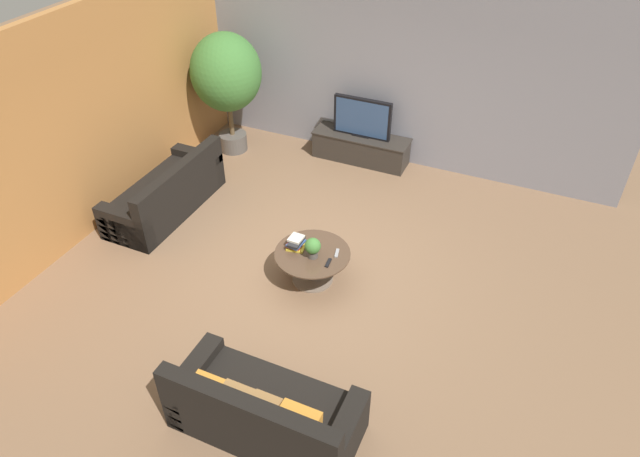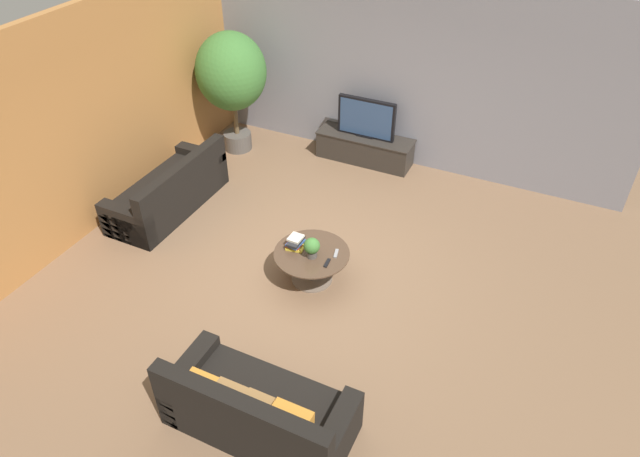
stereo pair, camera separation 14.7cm
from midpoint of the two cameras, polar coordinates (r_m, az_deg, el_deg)
name	(u,v)px [view 1 (the left image)]	position (r m, az deg, el deg)	size (l,w,h in m)	color
ground_plane	(309,269)	(7.60, -1.69, -4.11)	(24.00, 24.00, 0.00)	brown
back_wall_stone	(394,73)	(9.41, 7.00, 15.15)	(7.40, 0.12, 3.00)	gray
side_wall_left	(100,115)	(8.60, -21.64, 10.50)	(0.12, 7.40, 3.00)	#B2753D
media_console	(361,147)	(9.80, 3.67, 8.11)	(1.64, 0.50, 0.47)	#2D2823
television	(362,118)	(9.54, 3.80, 10.98)	(0.98, 0.13, 0.66)	black
coffee_table	(313,261)	(7.24, -1.33, -3.28)	(0.96, 0.96, 0.45)	#756656
couch_by_wall	(167,194)	(8.82, -15.51, 3.32)	(0.84, 1.99, 0.84)	black
couch_near_entry	(264,412)	(5.81, -6.37, -17.81)	(1.83, 0.84, 0.84)	black
potted_palm_tall	(226,75)	(9.74, -9.79, 14.87)	(1.16, 1.16, 2.06)	#514C47
potted_plant_tabletop	(313,247)	(7.00, -1.34, -1.88)	(0.20, 0.20, 0.27)	#514C47
book_stack	(296,243)	(7.21, -3.00, -1.45)	(0.25, 0.26, 0.14)	gold
remote_black	(328,263)	(6.99, 0.24, -3.46)	(0.04, 0.16, 0.02)	black
remote_silver	(337,253)	(7.13, 1.11, -2.49)	(0.04, 0.16, 0.02)	gray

